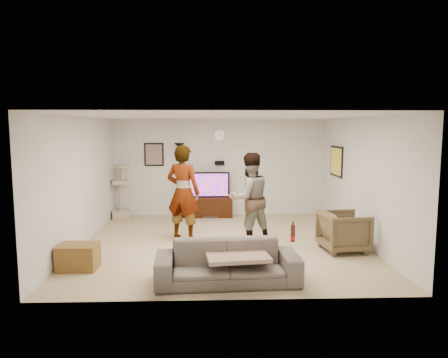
{
  "coord_description": "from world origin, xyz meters",
  "views": [
    {
      "loc": [
        -0.26,
        -8.0,
        2.27
      ],
      "look_at": [
        0.03,
        0.2,
        1.26
      ],
      "focal_mm": 33.09,
      "sensor_mm": 36.0,
      "label": 1
    }
  ],
  "objects_px": {
    "person_right": "(249,198)",
    "tv_stand": "(208,207)",
    "armchair": "(344,232)",
    "beer_bottle": "(293,233)",
    "side_table": "(78,257)",
    "sofa": "(227,263)",
    "floor_lamp": "(180,180)",
    "person_left": "(183,193)",
    "cat_tree": "(120,191)",
    "tv": "(208,185)"
  },
  "relations": [
    {
      "from": "person_left",
      "to": "sofa",
      "type": "relative_size",
      "value": 0.93
    },
    {
      "from": "tv_stand",
      "to": "person_left",
      "type": "height_order",
      "value": "person_left"
    },
    {
      "from": "sofa",
      "to": "floor_lamp",
      "type": "bearing_deg",
      "value": 99.3
    },
    {
      "from": "person_right",
      "to": "tv_stand",
      "type": "bearing_deg",
      "value": -94.12
    },
    {
      "from": "floor_lamp",
      "to": "sofa",
      "type": "height_order",
      "value": "floor_lamp"
    },
    {
      "from": "cat_tree",
      "to": "sofa",
      "type": "height_order",
      "value": "cat_tree"
    },
    {
      "from": "side_table",
      "to": "sofa",
      "type": "bearing_deg",
      "value": -15.9
    },
    {
      "from": "tv",
      "to": "person_right",
      "type": "xyz_separation_m",
      "value": [
        0.82,
        -2.51,
        0.07
      ]
    },
    {
      "from": "floor_lamp",
      "to": "beer_bottle",
      "type": "bearing_deg",
      "value": -66.78
    },
    {
      "from": "cat_tree",
      "to": "person_right",
      "type": "distance_m",
      "value": 3.91
    },
    {
      "from": "beer_bottle",
      "to": "tv_stand",
      "type": "bearing_deg",
      "value": 105.18
    },
    {
      "from": "cat_tree",
      "to": "person_right",
      "type": "xyz_separation_m",
      "value": [
        3.05,
        -2.43,
        0.22
      ]
    },
    {
      "from": "person_left",
      "to": "armchair",
      "type": "xyz_separation_m",
      "value": [
        3.03,
        -0.92,
        -0.61
      ]
    },
    {
      "from": "floor_lamp",
      "to": "person_left",
      "type": "relative_size",
      "value": 0.98
    },
    {
      "from": "person_left",
      "to": "tv_stand",
      "type": "bearing_deg",
      "value": -81.01
    },
    {
      "from": "cat_tree",
      "to": "tv_stand",
      "type": "bearing_deg",
      "value": 1.99
    },
    {
      "from": "tv",
      "to": "sofa",
      "type": "distance_m",
      "value": 4.67
    },
    {
      "from": "person_right",
      "to": "side_table",
      "type": "height_order",
      "value": "person_right"
    },
    {
      "from": "person_right",
      "to": "tv",
      "type": "bearing_deg",
      "value": -94.12
    },
    {
      "from": "person_right",
      "to": "armchair",
      "type": "height_order",
      "value": "person_right"
    },
    {
      "from": "tv_stand",
      "to": "armchair",
      "type": "xyz_separation_m",
      "value": [
        2.52,
        -3.11,
        0.11
      ]
    },
    {
      "from": "floor_lamp",
      "to": "armchair",
      "type": "xyz_separation_m",
      "value": [
        3.25,
        -3.11,
        -0.58
      ]
    },
    {
      "from": "beer_bottle",
      "to": "armchair",
      "type": "xyz_separation_m",
      "value": [
        1.27,
        1.52,
        -0.37
      ]
    },
    {
      "from": "floor_lamp",
      "to": "side_table",
      "type": "distance_m",
      "value": 4.25
    },
    {
      "from": "tv_stand",
      "to": "armchair",
      "type": "height_order",
      "value": "armchair"
    },
    {
      "from": "tv_stand",
      "to": "side_table",
      "type": "xyz_separation_m",
      "value": [
        -2.1,
        -3.95,
        -0.05
      ]
    },
    {
      "from": "side_table",
      "to": "beer_bottle",
      "type": "bearing_deg",
      "value": -11.47
    },
    {
      "from": "tv_stand",
      "to": "beer_bottle",
      "type": "xyz_separation_m",
      "value": [
        1.26,
        -4.63,
        0.48
      ]
    },
    {
      "from": "person_left",
      "to": "person_right",
      "type": "relative_size",
      "value": 1.08
    },
    {
      "from": "person_left",
      "to": "armchair",
      "type": "bearing_deg",
      "value": -174.97
    },
    {
      "from": "sofa",
      "to": "beer_bottle",
      "type": "bearing_deg",
      "value": -3.13
    },
    {
      "from": "tv_stand",
      "to": "beer_bottle",
      "type": "distance_m",
      "value": 4.82
    },
    {
      "from": "person_right",
      "to": "floor_lamp",
      "type": "bearing_deg",
      "value": -80.52
    },
    {
      "from": "person_right",
      "to": "person_left",
      "type": "bearing_deg",
      "value": -35.94
    },
    {
      "from": "sofa",
      "to": "armchair",
      "type": "bearing_deg",
      "value": 31.11
    },
    {
      "from": "person_right",
      "to": "sofa",
      "type": "height_order",
      "value": "person_right"
    },
    {
      "from": "person_left",
      "to": "person_right",
      "type": "distance_m",
      "value": 1.36
    },
    {
      "from": "person_left",
      "to": "sofa",
      "type": "xyz_separation_m",
      "value": [
        0.8,
        -2.44,
        -0.67
      ]
    },
    {
      "from": "tv_stand",
      "to": "person_right",
      "type": "height_order",
      "value": "person_right"
    },
    {
      "from": "tv_stand",
      "to": "person_left",
      "type": "relative_size",
      "value": 0.63
    },
    {
      "from": "tv_stand",
      "to": "armchair",
      "type": "distance_m",
      "value": 4.01
    },
    {
      "from": "tv",
      "to": "tv_stand",
      "type": "bearing_deg",
      "value": 0.0
    },
    {
      "from": "beer_bottle",
      "to": "side_table",
      "type": "distance_m",
      "value": 3.47
    },
    {
      "from": "floor_lamp",
      "to": "sofa",
      "type": "relative_size",
      "value": 0.91
    },
    {
      "from": "beer_bottle",
      "to": "person_right",
      "type": "bearing_deg",
      "value": 101.67
    },
    {
      "from": "floor_lamp",
      "to": "person_left",
      "type": "distance_m",
      "value": 2.2
    },
    {
      "from": "cat_tree",
      "to": "sofa",
      "type": "xyz_separation_m",
      "value": [
        2.52,
        -4.55,
        -0.37
      ]
    },
    {
      "from": "tv_stand",
      "to": "beer_bottle",
      "type": "relative_size",
      "value": 4.92
    },
    {
      "from": "person_right",
      "to": "armchair",
      "type": "relative_size",
      "value": 2.23
    },
    {
      "from": "tv_stand",
      "to": "person_left",
      "type": "bearing_deg",
      "value": -103.0
    }
  ]
}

